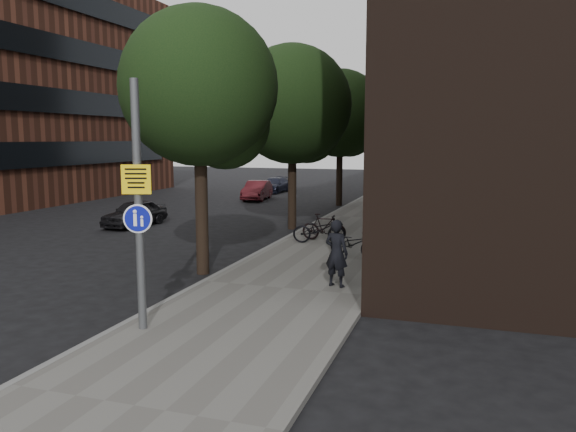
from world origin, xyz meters
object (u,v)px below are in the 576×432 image
at_px(parked_car_near, 135,213).
at_px(signpost, 139,206).
at_px(parked_bike_facade_near, 353,243).
at_px(pedestrian, 336,253).

bearing_deg(parked_car_near, signpost, -50.92).
xyz_separation_m(parked_bike_facade_near, parked_car_near, (-10.69, 3.97, 0.03)).
xyz_separation_m(signpost, pedestrian, (2.94, 4.33, -1.60)).
height_order(pedestrian, parked_bike_facade_near, pedestrian).
relative_size(pedestrian, parked_car_near, 0.51).
bearing_deg(parked_bike_facade_near, signpost, 177.21).
bearing_deg(signpost, parked_bike_facade_near, 54.27).
relative_size(signpost, parked_car_near, 1.43).
distance_m(signpost, parked_car_near, 14.62).
bearing_deg(parked_car_near, pedestrian, -29.72).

